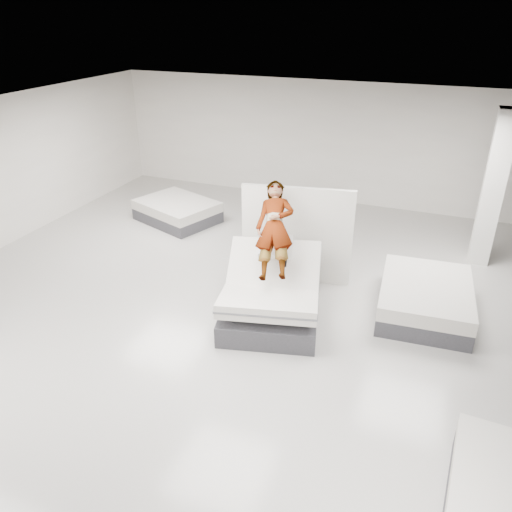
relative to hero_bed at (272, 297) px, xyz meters
name	(u,v)px	position (x,y,z in m)	size (l,w,h in m)	color
room	(214,250)	(-0.62, -0.90, 1.20)	(14.00, 14.04, 3.20)	#B7B4AD
hero_bed	(272,297)	(0.00, 0.00, 0.00)	(2.05, 2.44, 1.27)	#3E3E44
person	(274,241)	(-0.07, 0.31, 0.91)	(0.65, 0.43, 1.80)	slate
remote	(285,264)	(0.22, 0.02, 0.68)	(0.05, 0.14, 0.03)	black
divider_panel	(297,235)	(-0.01, 1.42, 0.56)	(2.12, 0.10, 1.93)	white
flat_bed_right_far	(425,299)	(2.47, 1.11, -0.12)	(1.66, 2.13, 0.56)	#3E3E44
flat_bed_left_far	(177,211)	(-3.69, 3.23, -0.14)	(2.25, 1.98, 0.52)	#3E3E44
column	(493,190)	(3.38, 3.60, 1.20)	(0.40, 0.40, 3.20)	silver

